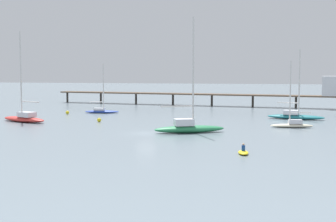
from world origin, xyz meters
The scene contains 11 objects.
ground_plane centered at (0.00, 0.00, 0.00)m, with size 400.00×400.00×0.00m, color slate.
pier centered at (11.66, 47.48, 3.42)m, with size 66.76×13.14×6.91m.
sailboat_red centered at (-22.28, 10.31, 0.77)m, with size 9.43×6.17×14.47m.
sailboat_green centered at (5.55, 1.79, 0.89)m, with size 9.75×5.65×15.40m.
sailboat_cream centered at (19.67, 9.99, 0.66)m, with size 6.34×2.15×9.68m.
sailboat_teal centered at (20.98, 22.10, 0.67)m, with size 9.82×4.49×11.76m.
sailboat_blue centered at (-14.71, 27.20, 0.57)m, with size 6.71×2.46×9.44m.
dinghy_yellow centered at (13.18, -13.57, 0.22)m, with size 1.30×2.38×1.14m.
mooring_buoy_outer centered at (-20.30, 23.86, 0.33)m, with size 0.66×0.66×0.66m, color yellow.
mooring_buoy_near centered at (-10.36, 12.22, 0.33)m, with size 0.66×0.66×0.66m, color yellow.
mooring_buoy_far centered at (4.76, 11.55, 0.41)m, with size 0.82×0.82×0.82m, color yellow.
Camera 1 is at (14.26, -63.59, 8.78)m, focal length 52.93 mm.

